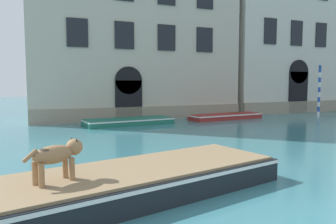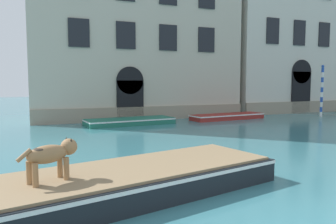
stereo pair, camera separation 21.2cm
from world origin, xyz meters
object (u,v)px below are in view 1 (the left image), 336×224
boat_foreground (104,186)px  mooring_pole_0 (319,91)px  boat_moored_near_palazzo (129,121)px  boat_moored_far (226,116)px  dog_on_deck (58,154)px

boat_foreground → mooring_pole_0: 21.88m
boat_foreground → boat_moored_near_palazzo: 13.04m
boat_moored_near_palazzo → boat_moored_far: boat_moored_far is taller
boat_moored_far → boat_foreground: bearing=-138.1°
dog_on_deck → mooring_pole_0: mooring_pole_0 is taller
boat_foreground → boat_moored_near_palazzo: boat_foreground is taller
dog_on_deck → boat_foreground: bearing=-11.7°
mooring_pole_0 → dog_on_deck: bearing=-149.6°
boat_moored_near_palazzo → mooring_pole_0: size_ratio=1.44×
boat_foreground → dog_on_deck: (-0.96, -0.23, 0.84)m
boat_foreground → dog_on_deck: 1.30m
boat_moored_near_palazzo → boat_moored_far: bearing=-3.9°
boat_moored_near_palazzo → mooring_pole_0: bearing=-9.5°
dog_on_deck → boat_moored_near_palazzo: 13.63m
dog_on_deck → boat_moored_far: dog_on_deck is taller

